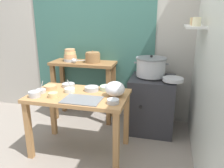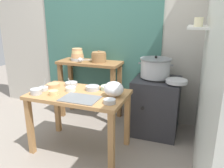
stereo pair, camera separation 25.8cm
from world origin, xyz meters
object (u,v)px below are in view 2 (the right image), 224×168
Objects in this scene: bowl_stack_enamel at (77,55)px; wide_pan at (177,81)px; steamer_pot at (155,68)px; prep_bowl_2 at (92,88)px; prep_bowl_6 at (71,89)px; stove_block at (156,106)px; clay_pot at (99,57)px; serving_tray at (80,99)px; prep_bowl_0 at (53,93)px; ladle at (81,60)px; prep_bowl_3 at (110,101)px; prep_bowl_1 at (53,85)px; prep_bowl_8 at (36,91)px; prep_bowl_5 at (71,84)px; prep_table at (79,102)px; back_shelf_table at (90,76)px; plastic_bag at (114,89)px; prep_bowl_4 at (108,88)px; prep_bowl_7 at (43,88)px.

bowl_stack_enamel is 1.54m from wide_pan.
steamer_pot is 0.89m from prep_bowl_2.
stove_block is at bearing 38.20° from prep_bowl_6.
clay_pot is (-0.90, 0.13, 0.59)m from stove_block.
prep_bowl_0 is (-0.34, 0.01, 0.02)m from serving_tray.
ladle is 1.67× the size of prep_bowl_6.
steamer_pot is 1.00m from prep_bowl_3.
prep_bowl_1 is 1.19× the size of prep_bowl_8.
prep_bowl_3 is (-0.29, -0.94, -0.16)m from steamer_pot.
prep_bowl_6 is at bearing -61.71° from prep_bowl_5.
prep_bowl_5 is at bearing -150.52° from steamer_pot.
prep_bowl_2 is at bearing 54.54° from prep_table.
steamer_pot reaches higher than prep_bowl_0.
prep_bowl_2 is at bearing 42.20° from prep_bowl_0.
prep_bowl_8 is (0.05, -1.07, -0.23)m from bowl_stack_enamel.
plastic_bag is at bearing -50.66° from back_shelf_table.
prep_bowl_0 reaches higher than prep_bowl_3.
ladle is 1.41m from wide_pan.
prep_bowl_8 reaches higher than serving_tray.
steamer_pot is at bearing 72.93° from prep_bowl_3.
wide_pan is at bearing 41.74° from plastic_bag.
steamer_pot reaches higher than wide_pan.
bowl_stack_enamel is 1.30× the size of prep_bowl_5.
serving_tray is 2.44× the size of prep_bowl_2.
steamer_pot is at bearing 30.99° from prep_bowl_1.
ladle is 0.71m from prep_bowl_1.
wide_pan is 0.96m from prep_bowl_3.
prep_table is 5.46× the size of bowl_stack_enamel.
back_shelf_table reaches higher than plastic_bag.
wide_pan reaches higher than prep_table.
back_shelf_table is 0.85m from prep_bowl_6.
prep_bowl_4 is at bearing 23.64° from prep_bowl_2.
stove_block is 5.04× the size of prep_bowl_5.
bowl_stack_enamel is (-0.20, 0.00, 0.30)m from back_shelf_table.
prep_bowl_4 is at bearing 36.88° from prep_bowl_0.
prep_bowl_4 is at bearing -50.00° from back_shelf_table.
stove_block is at bearing 33.61° from prep_bowl_7.
bowl_stack_enamel is at bearing 112.94° from prep_bowl_6.
prep_bowl_8 is at bearing -151.75° from wide_pan.
prep_bowl_2 is (0.50, 0.06, 0.00)m from prep_bowl_1.
clay_pot is 0.84× the size of wide_pan.
bowl_stack_enamel reaches higher than prep_bowl_1.
plastic_bag is (0.41, 0.04, 0.19)m from prep_table.
prep_bowl_6 is (0.11, 0.20, -0.00)m from prep_bowl_0.
prep_bowl_4 is (-0.17, 0.40, 0.00)m from prep_bowl_3.
ladle is 1.07m from serving_tray.
ladle is (-0.36, 0.77, 0.33)m from prep_table.
steamer_pot is 1.14× the size of serving_tray.
ladle is 0.85m from prep_bowl_7.
wide_pan reaches higher than serving_tray.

